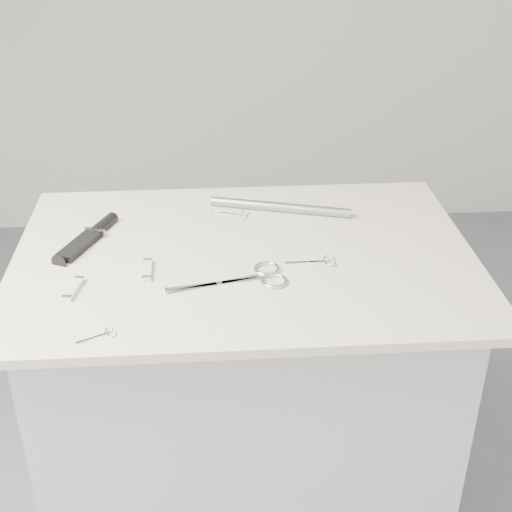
{
  "coord_description": "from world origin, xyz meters",
  "views": [
    {
      "loc": [
        -0.07,
        -1.35,
        1.68
      ],
      "look_at": [
        0.02,
        -0.02,
        0.92
      ],
      "focal_mm": 50.0,
      "sensor_mm": 36.0,
      "label": 1
    }
  ],
  "objects": [
    {
      "name": "pocket_knife_a",
      "position": [
        -0.35,
        -0.13,
        0.92
      ],
      "size": [
        0.03,
        0.08,
        0.01
      ],
      "rotation": [
        0.0,
        0.0,
        1.36
      ],
      "color": "beige",
      "rests_on": "display_board"
    },
    {
      "name": "tiny_scissors",
      "position": [
        -0.28,
        -0.29,
        0.92
      ],
      "size": [
        0.07,
        0.05,
        0.0
      ],
      "rotation": [
        0.0,
        0.0,
        0.48
      ],
      "color": "silver",
      "rests_on": "display_board"
    },
    {
      "name": "embroidery_scissors_b",
      "position": [
        -0.01,
        0.19,
        0.92
      ],
      "size": [
        0.09,
        0.05,
        0.0
      ],
      "rotation": [
        0.0,
        0.0,
        -0.31
      ],
      "color": "silver",
      "rests_on": "display_board"
    },
    {
      "name": "display_board",
      "position": [
        0.0,
        0.0,
        0.91
      ],
      "size": [
        1.0,
        0.7,
        0.02
      ],
      "primitive_type": "cube",
      "color": "beige",
      "rests_on": "plinth"
    },
    {
      "name": "sheathed_knife",
      "position": [
        -0.34,
        0.09,
        0.93
      ],
      "size": [
        0.12,
        0.21,
        0.03
      ],
      "rotation": [
        0.0,
        0.0,
        1.15
      ],
      "color": "black",
      "rests_on": "display_board"
    },
    {
      "name": "pocket_knife_b",
      "position": [
        -0.21,
        -0.07,
        0.93
      ],
      "size": [
        0.02,
        0.08,
        0.01
      ],
      "rotation": [
        0.0,
        0.0,
        1.59
      ],
      "color": "beige",
      "rests_on": "display_board"
    },
    {
      "name": "large_shears",
      "position": [
        0.01,
        -0.11,
        0.92
      ],
      "size": [
        0.25,
        0.12,
        0.01
      ],
      "rotation": [
        0.0,
        0.0,
        0.22
      ],
      "color": "silver",
      "rests_on": "display_board"
    },
    {
      "name": "embroidery_scissors_a",
      "position": [
        0.16,
        -0.05,
        0.92
      ],
      "size": [
        0.11,
        0.05,
        0.0
      ],
      "rotation": [
        0.0,
        0.0,
        0.02
      ],
      "color": "silver",
      "rests_on": "display_board"
    },
    {
      "name": "plinth",
      "position": [
        0.0,
        0.0,
        0.45
      ],
      "size": [
        0.9,
        0.6,
        0.9
      ],
      "primitive_type": "cube",
      "color": "#B8B8B5",
      "rests_on": "ground"
    },
    {
      "name": "metal_rail",
      "position": [
        0.1,
        0.2,
        0.93
      ],
      "size": [
        0.34,
        0.12,
        0.02
      ],
      "primitive_type": "cylinder",
      "rotation": [
        0.0,
        1.57,
        -0.28
      ],
      "color": "gray",
      "rests_on": "display_board"
    }
  ]
}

